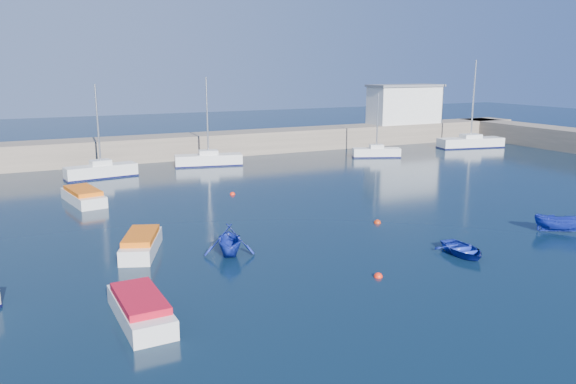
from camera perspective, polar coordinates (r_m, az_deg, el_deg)
name	(u,v)px	position (r m, az deg, el deg)	size (l,w,h in m)	color
ground	(495,300)	(27.06, 20.28, -10.30)	(220.00, 220.00, 0.00)	black
back_wall	(194,146)	(66.19, -9.53, 4.68)	(96.00, 4.50, 2.60)	#746859
right_arm	(560,138)	(79.88, 25.90, 4.92)	(4.50, 32.00, 2.60)	#746859
harbor_office	(405,105)	(79.62, 11.77, 8.64)	(10.00, 4.00, 5.00)	silver
sailboat_5	(101,171)	(55.59, -18.45, 2.07)	(6.69, 2.74, 8.67)	silver
sailboat_6	(209,159)	(59.96, -8.08, 3.29)	(7.23, 3.33, 9.20)	silver
sailboat_7	(376,152)	(65.75, 8.96, 4.02)	(5.60, 3.50, 7.30)	silver
sailboat_8	(470,142)	(76.73, 18.05, 4.83)	(8.86, 4.03, 11.08)	silver
motorboat_0	(140,308)	(24.19, -14.76, -11.34)	(1.90, 5.02, 1.11)	silver
motorboat_1	(141,244)	(32.47, -14.67, -5.09)	(3.24, 4.97, 1.15)	silver
motorboat_2	(83,196)	(45.68, -20.07, -0.39)	(2.85, 5.75, 1.13)	silver
dinghy_center	(463,249)	(32.58, 17.34, -5.59)	(2.27, 3.18, 0.66)	#16289B
dinghy_left	(229,240)	(31.22, -6.00, -4.84)	(2.80, 3.25, 1.71)	#16289B
dinghy_right	(560,224)	(39.08, 25.94, -2.90)	(1.16, 3.09, 1.20)	#16289B
buoy_0	(378,277)	(28.46, 9.14, -8.51)	(0.45, 0.45, 0.45)	#FF240D
buoy_1	(377,223)	(37.95, 9.06, -3.13)	(0.49, 0.49, 0.49)	#AF2A0D
buoy_3	(233,195)	(46.04, -5.66, -0.26)	(0.44, 0.44, 0.44)	#FF240D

